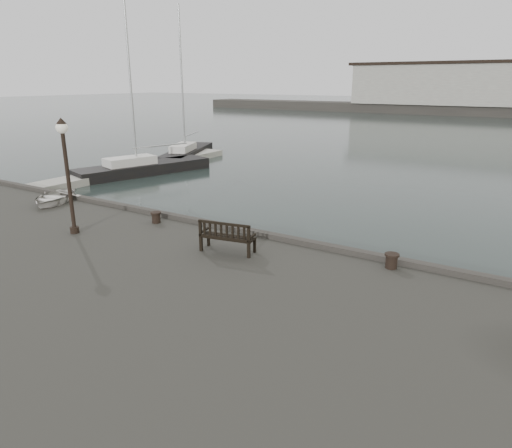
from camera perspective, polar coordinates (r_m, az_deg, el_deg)
The scene contains 10 objects.
ground at distance 16.21m, azimuth 4.65°, elevation -7.34°, with size 400.00×400.00×0.00m, color black.
pontoon at distance 35.89m, azimuth -16.92°, elevation 6.22°, with size 2.00×24.00×0.50m, color #B0AEA3.
breakwater at distance 105.76m, azimuth 26.72°, elevation 14.33°, with size 140.00×9.50×12.20m.
bench at distance 14.51m, azimuth -3.60°, elevation -2.31°, with size 1.84×0.91×1.01m.
bollard_left at distance 17.92m, azimuth -12.39°, elevation 0.81°, with size 0.41×0.41×0.43m, color black.
bollard_right at distance 13.87m, azimuth 16.58°, elevation -4.45°, with size 0.42×0.42×0.44m, color black.
lamp_post at distance 17.06m, azimuth -22.66°, elevation 7.28°, with size 0.41×0.41×4.06m.
dinghy at distance 22.22m, azimuth -24.04°, elevation 3.06°, with size 1.90×2.66×0.55m, color silver.
yacht_b at distance 42.92m, azimuth -8.61°, elevation 8.51°, with size 6.04×10.29×13.49m.
yacht_c at distance 36.05m, azimuth -13.86°, elevation 6.50°, with size 5.46×10.75×13.97m.
Camera 1 is at (6.65, -13.14, 6.78)m, focal length 32.00 mm.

